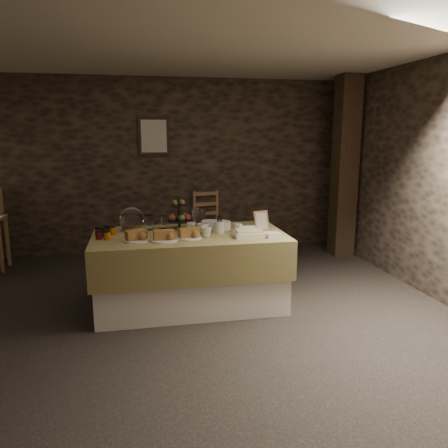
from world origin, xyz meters
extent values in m
cube|color=black|center=(0.00, 0.00, 0.00)|extent=(5.50, 5.00, 0.01)
cube|color=black|center=(0.00, 2.50, 1.30)|extent=(5.50, 0.02, 2.60)
cube|color=black|center=(0.00, -2.50, 1.30)|extent=(5.50, 0.02, 2.60)
cube|color=black|center=(2.75, 0.00, 1.30)|extent=(0.02, 5.00, 2.60)
cube|color=beige|center=(0.00, 0.00, 2.60)|extent=(5.50, 5.00, 0.01)
cube|color=silver|center=(0.09, 0.21, 0.37)|extent=(1.89, 0.97, 0.74)
cube|color=olive|center=(0.09, 0.21, 0.58)|extent=(1.96, 1.04, 0.40)
cube|color=olive|center=(-2.19, 1.79, 0.34)|extent=(0.04, 0.04, 0.68)
cube|color=olive|center=(-2.19, 2.12, 0.34)|extent=(0.04, 0.04, 0.68)
cube|color=olive|center=(0.64, 2.28, 0.23)|extent=(0.49, 0.47, 0.05)
cube|color=olive|center=(0.64, 2.45, 0.72)|extent=(0.41, 0.09, 0.41)
cube|color=black|center=(2.55, 1.75, 1.30)|extent=(0.30, 0.30, 2.60)
cube|color=black|center=(-0.15, 2.47, 1.75)|extent=(0.45, 0.03, 0.55)
cube|color=beige|center=(-0.15, 2.45, 1.75)|extent=(0.37, 0.01, 0.47)
cylinder|color=white|center=(0.33, 0.35, 0.83)|extent=(0.19, 0.19, 0.10)
cylinder|color=white|center=(0.46, 0.37, 0.82)|extent=(0.20, 0.20, 0.08)
cylinder|color=white|center=(0.40, 0.19, 0.84)|extent=(0.10, 0.10, 0.12)
imported|color=white|center=(0.23, 0.22, 0.83)|extent=(0.13, 0.13, 0.10)
imported|color=white|center=(0.24, 0.04, 0.83)|extent=(0.14, 0.14, 0.10)
cylinder|color=white|center=(0.12, 0.32, 0.82)|extent=(0.09, 0.09, 0.09)
cylinder|color=white|center=(0.60, 0.18, 0.82)|extent=(0.08, 0.08, 0.09)
imported|color=white|center=(0.72, 0.16, 0.80)|extent=(0.21, 0.21, 0.05)
cylinder|color=olive|center=(-0.49, 0.51, 0.78)|extent=(0.26, 0.26, 0.01)
cylinder|color=brown|center=(-0.49, 0.51, 0.82)|extent=(0.22, 0.22, 0.07)
sphere|color=white|center=(-0.49, 0.51, 0.90)|extent=(0.26, 0.26, 0.26)
cylinder|color=black|center=(0.01, 0.47, 0.96)|extent=(0.03, 0.03, 0.36)
cylinder|color=black|center=(0.01, 0.47, 0.87)|extent=(0.26, 0.26, 0.01)
cylinder|color=black|center=(0.01, 0.47, 1.03)|extent=(0.18, 0.18, 0.01)
sphere|color=#436C23|center=(0.08, 0.50, 0.91)|extent=(0.07, 0.07, 0.07)
sphere|color=maroon|center=(-0.04, 0.51, 0.91)|extent=(0.07, 0.07, 0.07)
sphere|color=#436C23|center=(0.03, 0.41, 0.91)|extent=(0.07, 0.07, 0.07)
sphere|color=brown|center=(-0.06, 0.44, 0.91)|extent=(0.07, 0.07, 0.07)
sphere|color=maroon|center=(0.10, 0.43, 0.91)|extent=(0.07, 0.07, 0.07)
cylinder|color=white|center=(-0.45, 0.01, 0.78)|extent=(0.26, 0.26, 0.01)
cube|color=brown|center=(-0.45, 0.01, 0.84)|extent=(0.22, 0.16, 0.09)
cylinder|color=white|center=(-0.19, -0.03, 0.78)|extent=(0.26, 0.26, 0.01)
cube|color=brown|center=(-0.19, -0.03, 0.84)|extent=(0.21, 0.11, 0.09)
cylinder|color=white|center=(0.06, 0.02, 0.78)|extent=(0.26, 0.26, 0.01)
cube|color=brown|center=(0.06, 0.02, 0.84)|extent=(0.22, 0.14, 0.09)
cylinder|color=#521115|center=(-0.77, 0.25, 0.81)|extent=(0.06, 0.06, 0.07)
cylinder|color=#BE6104|center=(-0.73, 0.12, 0.81)|extent=(0.06, 0.06, 0.07)
cylinder|color=#521115|center=(-0.81, 0.15, 0.81)|extent=(0.06, 0.06, 0.07)
cylinder|color=#BE6104|center=(-0.69, 0.32, 0.81)|extent=(0.06, 0.06, 0.07)
cylinder|color=#521115|center=(-0.75, 0.38, 0.81)|extent=(0.06, 0.06, 0.07)
cylinder|color=#BE6104|center=(-0.83, 0.30, 0.81)|extent=(0.06, 0.06, 0.07)
cube|color=white|center=(0.66, -0.03, 0.80)|extent=(0.30, 0.22, 0.05)
cube|color=#DDD081|center=(0.66, -0.03, 0.84)|extent=(0.26, 0.18, 0.02)
cube|color=white|center=(0.89, -0.09, 0.80)|extent=(0.14, 0.14, 0.04)
cube|color=olive|center=(0.88, 0.29, 0.87)|extent=(0.18, 0.11, 0.22)
cylinder|color=white|center=(-0.31, 0.50, 0.86)|extent=(0.10, 0.10, 0.16)
cylinder|color=white|center=(-0.16, 0.53, 0.85)|extent=(0.09, 0.09, 0.14)
camera|label=1|loc=(-0.42, -4.15, 1.79)|focal=35.00mm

